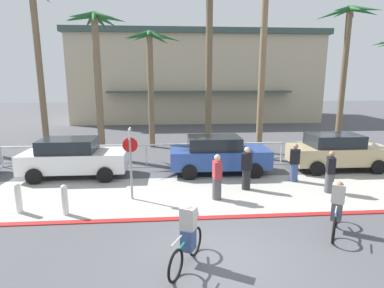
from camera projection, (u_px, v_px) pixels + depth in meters
The scene contains 23 objects.
ground_plane at pixel (190, 156), 17.29m from camera, with size 80.00×80.00×0.00m, color #4C4C51.
sidewalk_strip at pixel (201, 194), 11.63m from camera, with size 44.00×4.00×0.02m, color #ADAAA0.
curb_paint at pixel (208, 218), 9.68m from camera, with size 44.00×0.24×0.03m, color maroon.
building_backdrop at pixel (195, 77), 33.29m from camera, with size 24.06×11.78×8.56m.
rail_fence at pixel (192, 147), 15.65m from camera, with size 18.41×0.08×1.04m.
stop_sign_bike_lane at pixel (130, 154), 10.84m from camera, with size 0.52×0.56×2.56m.
bollard_0 at pixel (18, 198), 9.96m from camera, with size 0.20×0.20×1.00m.
bollard_1 at pixel (65, 199), 9.81m from camera, with size 0.20×0.20×1.00m.
palm_tree_1 at pixel (36, 27), 17.30m from camera, with size 3.02×3.65×9.28m.
palm_tree_2 at pixel (96, 47), 15.80m from camera, with size 3.25×3.42×7.45m.
palm_tree_3 at pixel (150, 59), 18.57m from camera, with size 3.37×3.51×6.95m.
palm_tree_4 at pixel (209, 27), 16.72m from camera, with size 3.38×3.36×9.49m.
palm_tree_5 at pixel (264, 25), 16.78m from camera, with size 3.31×3.35×9.97m.
palm_tree_6 at pixel (347, 43), 18.92m from camera, with size 3.63×3.34×8.44m.
car_white_1 at pixel (74, 157), 13.56m from camera, with size 4.40×2.02×1.69m.
car_blue_2 at pixel (218, 154), 14.09m from camera, with size 4.40×2.02×1.69m.
car_tan_3 at pixel (337, 151), 14.66m from camera, with size 4.40×2.02×1.69m.
cyclist_blue_0 at pixel (337, 209), 8.69m from camera, with size 1.03×1.57×1.50m.
cyclist_teal_1 at pixel (187, 237), 7.16m from camera, with size 0.89×1.64×1.50m.
pedestrian_0 at pixel (217, 179), 11.01m from camera, with size 0.35×0.43×1.65m.
pedestrian_1 at pixel (294, 164), 12.95m from camera, with size 0.47×0.42×1.61m.
pedestrian_2 at pixel (330, 174), 11.68m from camera, with size 0.40×0.46×1.61m.
pedestrian_3 at pixel (246, 170), 11.99m from camera, with size 0.46×0.41×1.70m.
Camera 1 is at (-1.19, -6.73, 4.25)m, focal length 29.38 mm.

